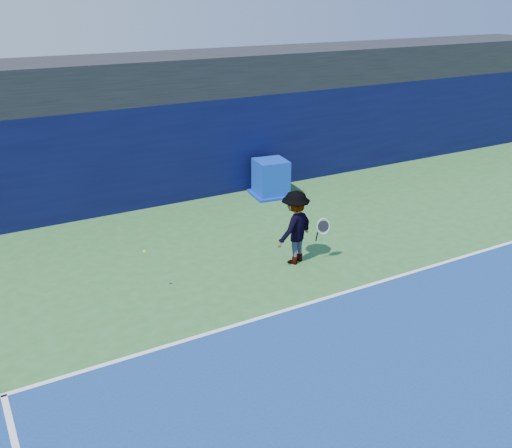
{
  "coord_description": "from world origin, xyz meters",
  "views": [
    {
      "loc": [
        -5.12,
        -5.42,
        5.98
      ],
      "look_at": [
        0.88,
        5.2,
        1.0
      ],
      "focal_mm": 40.0,
      "sensor_mm": 36.0,
      "label": 1
    }
  ],
  "objects": [
    {
      "name": "equipment_cart",
      "position": [
        3.69,
        9.23,
        0.52
      ],
      "size": [
        1.35,
        1.35,
        1.14
      ],
      "color": "#0C34B2",
      "rests_on": "ground"
    },
    {
      "name": "ground",
      "position": [
        0.0,
        0.0,
        0.0
      ],
      "size": [
        80.0,
        80.0,
        0.0
      ],
      "primitive_type": "plane",
      "color": "#31692F",
      "rests_on": "ground"
    },
    {
      "name": "back_wall_assembly",
      "position": [
        -0.0,
        10.5,
        1.5
      ],
      "size": [
        36.0,
        1.03,
        3.0
      ],
      "color": "#090B33",
      "rests_on": "ground"
    },
    {
      "name": "tennis_ball",
      "position": [
        -1.87,
        5.03,
        1.0
      ],
      "size": [
        0.06,
        0.06,
        0.06
      ],
      "color": "#CDD317",
      "rests_on": "ground"
    },
    {
      "name": "tennis_player",
      "position": [
        1.71,
        4.82,
        0.89
      ],
      "size": [
        1.41,
        1.03,
        1.77
      ],
      "color": "silver",
      "rests_on": "ground"
    },
    {
      "name": "stadium_band",
      "position": [
        0.0,
        11.5,
        3.6
      ],
      "size": [
        36.0,
        3.0,
        1.2
      ],
      "primitive_type": "cube",
      "color": "black",
      "rests_on": "back_wall_assembly"
    },
    {
      "name": "baseline",
      "position": [
        0.0,
        3.0,
        0.01
      ],
      "size": [
        24.0,
        0.1,
        0.01
      ],
      "primitive_type": "cube",
      "color": "white",
      "rests_on": "ground"
    }
  ]
}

